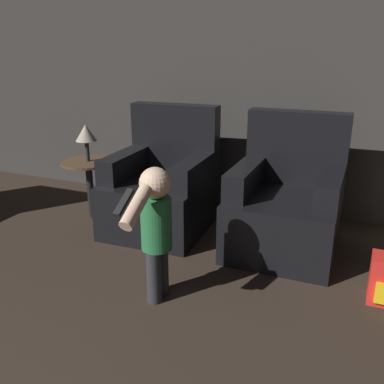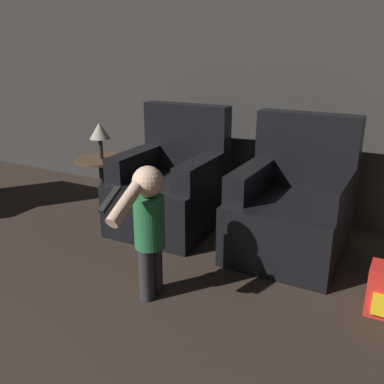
{
  "view_description": "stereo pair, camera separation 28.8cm",
  "coord_description": "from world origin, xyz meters",
  "px_view_note": "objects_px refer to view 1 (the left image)",
  "views": [
    {
      "loc": [
        1.44,
        0.69,
        1.48
      ],
      "look_at": [
        0.39,
        3.21,
        0.54
      ],
      "focal_mm": 40.0,
      "sensor_mm": 36.0,
      "label": 1
    },
    {
      "loc": [
        1.7,
        0.81,
        1.48
      ],
      "look_at": [
        0.39,
        3.21,
        0.54
      ],
      "focal_mm": 40.0,
      "sensor_mm": 36.0,
      "label": 2
    }
  ],
  "objects_px": {
    "armchair_right": "(286,205)",
    "lamp": "(86,134)",
    "armchair_left": "(163,188)",
    "person_toddler": "(156,224)"
  },
  "relations": [
    {
      "from": "armchair_right",
      "to": "lamp",
      "type": "relative_size",
      "value": 3.15
    },
    {
      "from": "armchair_right",
      "to": "lamp",
      "type": "bearing_deg",
      "value": -177.77
    },
    {
      "from": "armchair_left",
      "to": "person_toddler",
      "type": "xyz_separation_m",
      "value": [
        0.46,
        -1.01,
        0.15
      ]
    },
    {
      "from": "armchair_right",
      "to": "person_toddler",
      "type": "distance_m",
      "value": 1.18
    },
    {
      "from": "armchair_left",
      "to": "person_toddler",
      "type": "distance_m",
      "value": 1.12
    },
    {
      "from": "armchair_left",
      "to": "armchair_right",
      "type": "xyz_separation_m",
      "value": [
        1.04,
        0.0,
        0.0
      ]
    },
    {
      "from": "lamp",
      "to": "armchair_right",
      "type": "bearing_deg",
      "value": 1.99
    },
    {
      "from": "person_toddler",
      "to": "lamp",
      "type": "distance_m",
      "value": 1.52
    },
    {
      "from": "armchair_left",
      "to": "person_toddler",
      "type": "height_order",
      "value": "armchair_left"
    },
    {
      "from": "armchair_right",
      "to": "armchair_left",
      "type": "bearing_deg",
      "value": -179.77
    }
  ]
}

